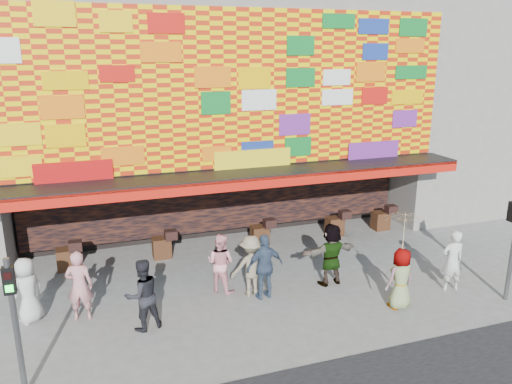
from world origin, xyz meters
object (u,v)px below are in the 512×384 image
signal_left (14,313)px  parasol (405,231)px  ped_a (27,290)px  ped_f (331,254)px  ped_c (142,295)px  ped_d (251,266)px  ped_h (452,261)px  ped_i (221,263)px  ped_e (265,267)px  ped_b (79,286)px  ped_g (401,279)px

signal_left → parasol: size_ratio=1.52×
ped_a → ped_f: 8.33m
ped_c → ped_d: (3.10, 0.83, -0.04)m
ped_f → ped_d: bearing=-6.4°
ped_h → ped_a: bearing=-2.9°
signal_left → ped_i: (4.96, 3.10, -0.98)m
ped_e → parasol: 3.89m
signal_left → ped_h: (11.31, 1.01, -0.94)m
ped_a → ped_b: ped_b is taller
ped_c → ped_e: size_ratio=0.98×
ped_c → ped_e: 3.47m
ped_a → signal_left: bearing=49.5°
ped_e → ped_g: size_ratio=1.11×
ped_a → ped_g: ped_a is taller
signal_left → ped_e: size_ratio=1.58×
ped_h → ped_b: bearing=-2.4°
signal_left → ped_i: signal_left is taller
ped_e → ped_i: (-1.07, 0.80, -0.07)m
signal_left → ped_i: 5.93m
ped_a → ped_d: (5.84, -0.48, 0.02)m
ped_c → ped_g: bearing=154.6°
signal_left → ped_d: bearing=24.4°
ped_d → ped_e: size_ratio=0.94×
ped_b → ped_e: ped_e is taller
ped_f → ped_i: size_ratio=1.08×
ped_d → ped_e: (0.32, -0.28, 0.05)m
signal_left → ped_c: (2.60, 1.76, -0.93)m
ped_b → ped_i: 3.85m
signal_left → ped_a: bearing=92.5°
ped_b → signal_left: bearing=79.3°
ped_h → parasol: size_ratio=0.93×
ped_h → signal_left: bearing=12.4°
ped_c → ped_g: ped_c is taller
signal_left → ped_g: (9.29, 0.60, -1.01)m
ped_g → ped_b: bearing=-20.5°
ped_h → parasol: bearing=18.8°
ped_a → ped_e: bearing=129.9°
ped_h → ped_g: bearing=18.8°
ped_a → ped_f: bearing=133.1°
ped_b → ped_f: bearing=-170.7°
ped_b → ped_e: 4.92m
ped_f → parasol: (1.11, -1.90, 1.26)m
ped_c → parasol: bearing=154.6°
ped_f → ped_h: ped_f is taller
signal_left → ped_a: (-0.14, 3.07, -0.99)m
ped_c → ped_e: ped_e is taller
ped_a → ped_d: 5.86m
ped_d → parasol: size_ratio=0.91×
ped_c → ped_i: size_ratio=1.06×
signal_left → parasol: (9.29, 0.60, 0.35)m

